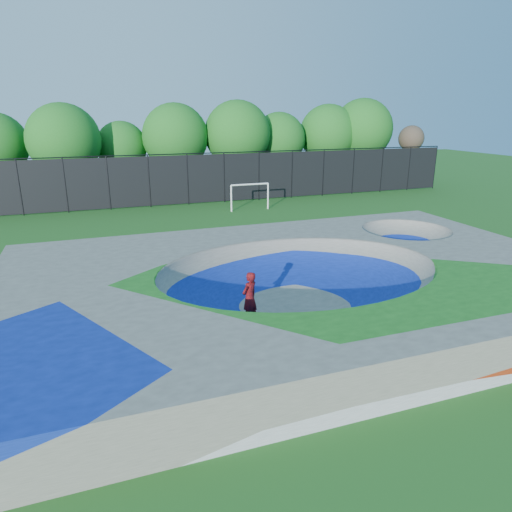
% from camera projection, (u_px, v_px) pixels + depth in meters
% --- Properties ---
extents(ground, '(120.00, 120.00, 0.00)m').
position_uv_depth(ground, '(299.00, 303.00, 17.78)').
color(ground, '#1C5517').
rests_on(ground, ground).
extents(skate_deck, '(22.00, 14.00, 1.50)m').
position_uv_depth(skate_deck, '(300.00, 285.00, 17.56)').
color(skate_deck, gray).
rests_on(skate_deck, ground).
extents(skater, '(0.82, 0.74, 1.88)m').
position_uv_depth(skater, '(250.00, 298.00, 15.85)').
color(skater, '#A90D0F').
rests_on(skater, ground).
extents(skateboard, '(0.80, 0.54, 0.05)m').
position_uv_depth(skateboard, '(250.00, 322.00, 16.13)').
color(skateboard, black).
rests_on(skateboard, ground).
extents(soccer_goal, '(3.04, 0.12, 2.01)m').
position_uv_depth(soccer_goal, '(250.00, 192.00, 34.15)').
color(soccer_goal, white).
rests_on(soccer_goal, ground).
extents(fence, '(48.09, 0.09, 4.04)m').
position_uv_depth(fence, '(188.00, 178.00, 35.99)').
color(fence, black).
rests_on(fence, ground).
extents(treeline, '(52.13, 7.46, 8.41)m').
position_uv_depth(treeline, '(166.00, 137.00, 38.94)').
color(treeline, '#4F3C27').
rests_on(treeline, ground).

